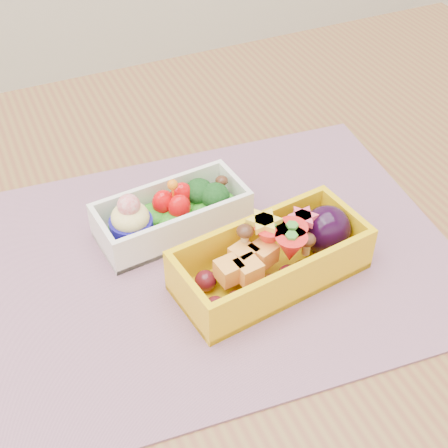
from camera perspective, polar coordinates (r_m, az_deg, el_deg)
name	(u,v)px	position (r m, az deg, el deg)	size (l,w,h in m)	color
table	(238,284)	(0.77, 1.29, -5.41)	(1.20, 0.80, 0.75)	brown
placemat	(219,256)	(0.66, -0.41, -2.93)	(0.48, 0.37, 0.00)	gray
bento_white	(171,214)	(0.68, -4.77, 0.92)	(0.17, 0.09, 0.07)	white
bento_yellow	(275,257)	(0.62, 4.62, -2.96)	(0.20, 0.11, 0.06)	#EAB70B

